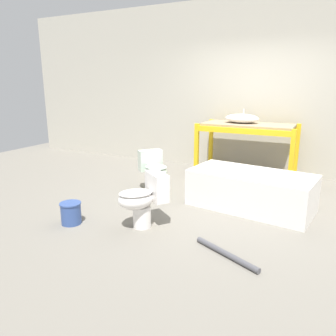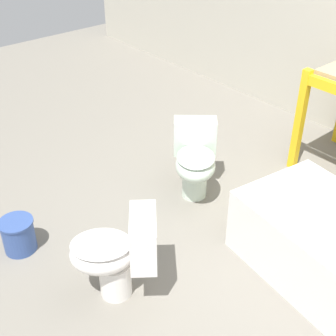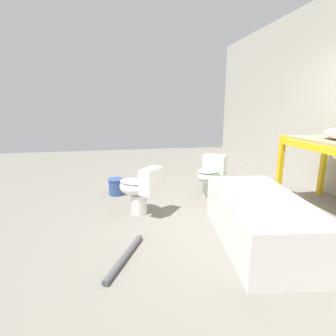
% 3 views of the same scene
% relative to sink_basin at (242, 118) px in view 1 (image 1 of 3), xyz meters
% --- Properties ---
extents(ground_plane, '(12.00, 12.00, 0.00)m').
position_rel_sink_basin_xyz_m(ground_plane, '(0.12, -1.26, -1.07)').
color(ground_plane, slate).
extents(warehouse_wall_rear, '(10.80, 0.08, 3.20)m').
position_rel_sink_basin_xyz_m(warehouse_wall_rear, '(0.12, 0.58, 0.53)').
color(warehouse_wall_rear, '#B2AD9E').
rests_on(warehouse_wall_rear, ground_plane).
extents(shelving_rack, '(1.67, 0.84, 0.99)m').
position_rel_sink_basin_xyz_m(shelving_rack, '(0.12, -0.03, -0.24)').
color(shelving_rack, yellow).
rests_on(shelving_rack, ground_plane).
extents(sink_basin, '(0.59, 0.39, 0.24)m').
position_rel_sink_basin_xyz_m(sink_basin, '(0.00, 0.00, 0.00)').
color(sink_basin, white).
rests_on(sink_basin, shelving_rack).
extents(bathtub_main, '(1.72, 1.01, 0.51)m').
position_rel_sink_basin_xyz_m(bathtub_main, '(0.53, -1.43, -0.78)').
color(bathtub_main, white).
rests_on(bathtub_main, ground_plane).
extents(toilet_near, '(0.66, 0.64, 0.65)m').
position_rel_sink_basin_xyz_m(toilet_near, '(-0.97, -1.45, -0.71)').
color(toilet_near, silver).
rests_on(toilet_near, ground_plane).
extents(toilet_far, '(0.62, 0.66, 0.65)m').
position_rel_sink_basin_xyz_m(toilet_far, '(-0.47, -2.62, -0.71)').
color(toilet_far, white).
rests_on(toilet_far, ground_plane).
extents(bucket_white, '(0.26, 0.26, 0.27)m').
position_rel_sink_basin_xyz_m(bucket_white, '(-1.31, -2.94, -0.93)').
color(bucket_white, '#334C8C').
rests_on(bucket_white, ground_plane).
extents(loose_pipe, '(0.74, 0.40, 0.06)m').
position_rel_sink_basin_xyz_m(loose_pipe, '(0.63, -2.86, -1.05)').
color(loose_pipe, '#4C4C51').
rests_on(loose_pipe, ground_plane).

